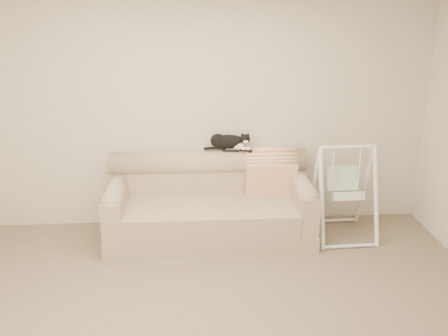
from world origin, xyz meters
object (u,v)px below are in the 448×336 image
tuxedo_cat (229,142)px  baby_swing (344,191)px  sofa (210,205)px  remote_b (245,150)px  remote_a (230,150)px

tuxedo_cat → baby_swing: 1.36m
sofa → tuxedo_cat: 0.73m
remote_b → baby_swing: size_ratio=0.15×
remote_a → baby_swing: baby_swing is taller
tuxedo_cat → remote_a: bearing=-67.1°
remote_b → tuxedo_cat: tuxedo_cat is taller
remote_a → tuxedo_cat: 0.09m
baby_swing → remote_b: bearing=163.5°
remote_a → baby_swing: (1.21, -0.32, -0.39)m
sofa → remote_a: remote_a is taller
remote_b → tuxedo_cat: bearing=168.1°
sofa → remote_b: (0.40, 0.22, 0.56)m
sofa → remote_a: size_ratio=11.95×
sofa → remote_b: size_ratio=13.82×
tuxedo_cat → baby_swing: size_ratio=0.50×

